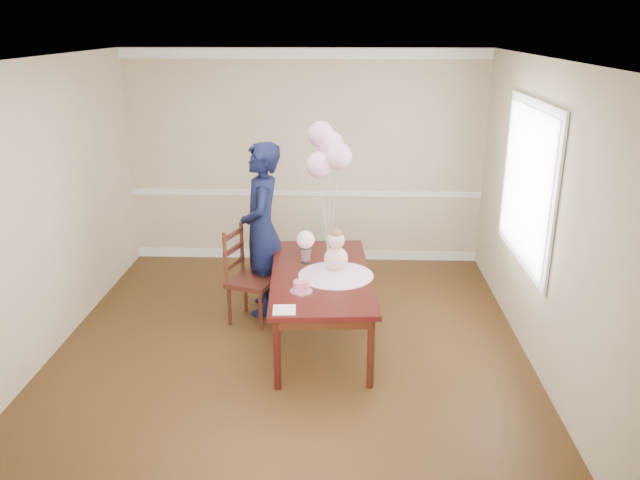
{
  "coord_description": "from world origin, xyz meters",
  "views": [
    {
      "loc": [
        0.49,
        -5.28,
        2.99
      ],
      "look_at": [
        0.28,
        0.24,
        1.05
      ],
      "focal_mm": 35.0,
      "sensor_mm": 36.0,
      "label": 1
    }
  ],
  "objects_px": {
    "dining_table_top": "(321,276)",
    "birthday_cake": "(301,286)",
    "dining_chair_seat": "(252,281)",
    "woman": "(262,229)"
  },
  "relations": [
    {
      "from": "dining_chair_seat",
      "to": "dining_table_top",
      "type": "bearing_deg",
      "value": -9.21
    },
    {
      "from": "dining_table_top",
      "to": "woman",
      "type": "height_order",
      "value": "woman"
    },
    {
      "from": "dining_table_top",
      "to": "dining_chair_seat",
      "type": "height_order",
      "value": "dining_table_top"
    },
    {
      "from": "birthday_cake",
      "to": "dining_chair_seat",
      "type": "bearing_deg",
      "value": 124.61
    },
    {
      "from": "dining_table_top",
      "to": "birthday_cake",
      "type": "distance_m",
      "value": 0.47
    },
    {
      "from": "birthday_cake",
      "to": "woman",
      "type": "xyz_separation_m",
      "value": [
        -0.49,
        1.1,
        0.16
      ]
    },
    {
      "from": "birthday_cake",
      "to": "woman",
      "type": "bearing_deg",
      "value": 113.82
    },
    {
      "from": "dining_table_top",
      "to": "birthday_cake",
      "type": "xyz_separation_m",
      "value": [
        -0.16,
        -0.44,
        0.08
      ]
    },
    {
      "from": "dining_table_top",
      "to": "dining_chair_seat",
      "type": "relative_size",
      "value": 4.31
    },
    {
      "from": "dining_chair_seat",
      "to": "woman",
      "type": "relative_size",
      "value": 0.24
    }
  ]
}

